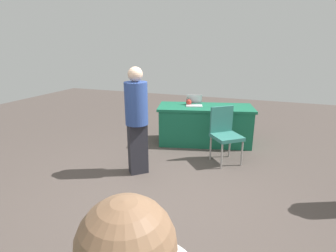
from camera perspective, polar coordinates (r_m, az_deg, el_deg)
The scene contains 7 objects.
ground_plane at distance 3.69m, azimuth -2.49°, elevation -14.62°, with size 14.40×14.40×0.00m, color #4C423D.
table_foreground at distance 5.42m, azimuth 7.95°, elevation 0.30°, with size 2.00×1.20×0.77m.
chair_tucked_right at distance 4.57m, azimuth 12.15°, elevation -1.15°, with size 0.62×0.62×0.94m.
person_presenter at distance 3.97m, azimuth -6.76°, elevation 2.05°, with size 0.48×0.48×1.65m.
laptop_silver at distance 5.36m, azimuth 5.66°, elevation 4.83°, with size 0.39×0.37×0.21m.
yarn_ball at distance 5.41m, azimuth 4.50°, elevation 5.17°, with size 0.11×0.11×0.11m, color #B2382D.
scissors_red at distance 5.31m, azimuth 12.68°, elevation 3.99°, with size 0.18×0.04×0.01m, color red.
Camera 1 is at (-1.23, 2.89, 1.94)m, focal length 28.26 mm.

